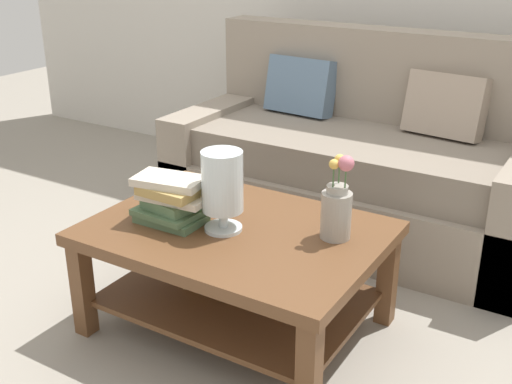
% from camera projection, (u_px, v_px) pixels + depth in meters
% --- Properties ---
extents(ground_plane, '(10.00, 10.00, 0.00)m').
position_uv_depth(ground_plane, '(269.00, 290.00, 2.96)').
color(ground_plane, gray).
extents(couch, '(1.98, 0.90, 1.06)m').
position_uv_depth(couch, '(359.00, 165.00, 3.48)').
color(couch, gray).
rests_on(couch, ground).
extents(coffee_table, '(1.14, 0.83, 0.46)m').
position_uv_depth(coffee_table, '(236.00, 255.00, 2.57)').
color(coffee_table, brown).
rests_on(coffee_table, ground).
extents(book_stack_main, '(0.31, 0.24, 0.19)m').
position_uv_depth(book_stack_main, '(172.00, 199.00, 2.54)').
color(book_stack_main, '#51704C').
rests_on(book_stack_main, coffee_table).
extents(glass_hurricane_vase, '(0.16, 0.16, 0.32)m').
position_uv_depth(glass_hurricane_vase, '(222.00, 185.00, 2.43)').
color(glass_hurricane_vase, silver).
rests_on(glass_hurricane_vase, coffee_table).
extents(flower_pitcher, '(0.12, 0.12, 0.34)m').
position_uv_depth(flower_pitcher, '(337.00, 208.00, 2.39)').
color(flower_pitcher, '#9E998E').
rests_on(flower_pitcher, coffee_table).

